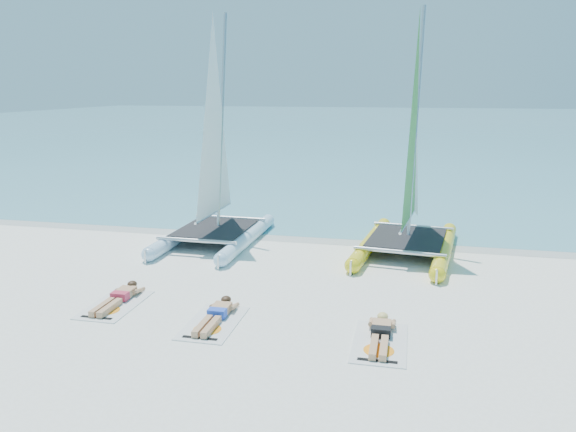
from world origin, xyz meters
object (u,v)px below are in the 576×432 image
towel_b (213,323)px  sunbather_b (216,314)px  towel_a (115,305)px  sunbather_c (381,333)px  sunbather_a (119,297)px  catamaran_yellow (412,172)px  towel_c (380,343)px  catamaran_blue (215,173)px

towel_b → sunbather_b: 0.22m
towel_a → sunbather_c: sunbather_c is taller
sunbather_b → sunbather_c: (3.35, -0.18, 0.00)m
sunbather_a → catamaran_yellow: bearing=42.9°
towel_c → sunbather_b: bearing=173.7°
sunbather_a → sunbather_b: bearing=-10.4°
catamaran_yellow → sunbather_c: catamaran_yellow is taller
towel_a → towel_c: size_ratio=1.00×
towel_a → sunbather_c: bearing=-4.3°
sunbather_b → towel_b: bearing=-90.0°
sunbather_b → catamaran_yellow: bearing=58.7°
catamaran_blue → towel_a: size_ratio=3.85×
sunbather_a → sunbather_c: (5.80, -0.63, 0.00)m
catamaran_blue → sunbather_a: bearing=-93.3°
towel_b → sunbather_c: bearing=0.2°
catamaran_blue → sunbather_c: size_ratio=4.13×
sunbather_a → towel_b: bearing=-14.7°
towel_b → sunbather_c: sunbather_c is taller
catamaran_blue → catamaran_yellow: size_ratio=0.99×
sunbather_b → towel_c: 3.38m
catamaran_blue → towel_a: bearing=-93.1°
towel_c → sunbather_c: size_ratio=1.07×
sunbather_c → catamaran_blue: bearing=132.4°
catamaran_blue → catamaran_yellow: (5.83, 0.53, 0.14)m
sunbather_a → towel_c: size_ratio=0.93×
catamaran_blue → sunbather_b: catamaran_blue is taller
catamaran_blue → towel_b: 6.60m
towel_b → towel_c: bearing=-3.1°
sunbather_c → towel_a: bearing=175.7°
catamaran_yellow → sunbather_c: size_ratio=4.16×
sunbather_b → sunbather_a: bearing=169.6°
catamaran_blue → towel_a: (-0.41, -5.46, -2.12)m
sunbather_a → sunbather_c: bearing=-6.2°
towel_a → towel_c: same height
towel_a → sunbather_a: size_ratio=1.07×
towel_a → sunbather_a: bearing=90.0°
towel_a → sunbather_a: 0.22m
towel_c → catamaran_yellow: bearing=86.2°
catamaran_blue → towel_c: bearing=-47.3°
catamaran_yellow → sunbather_b: size_ratio=4.16×
towel_a → towel_b: size_ratio=1.00×
sunbather_a → sunbather_b: 2.48m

